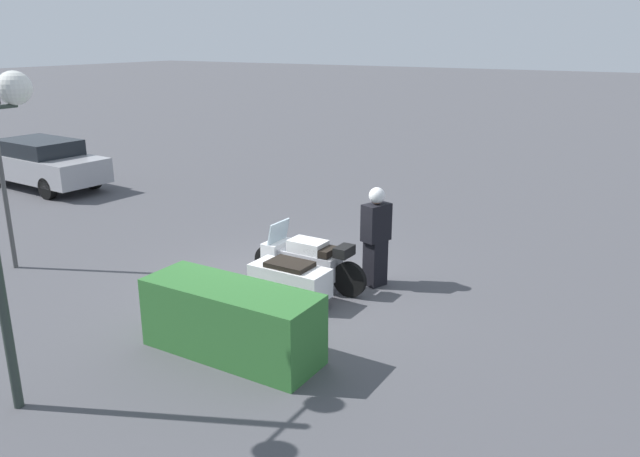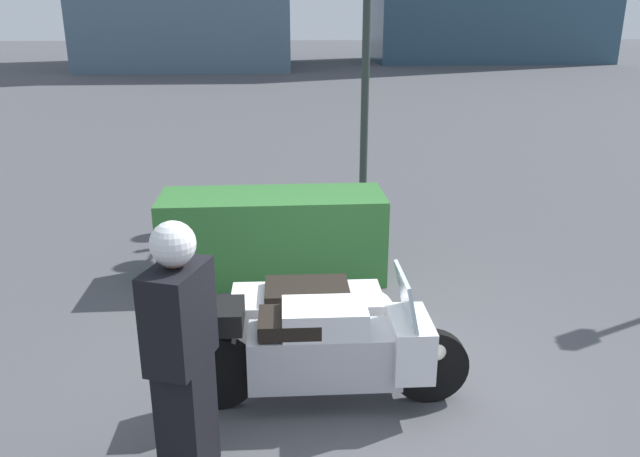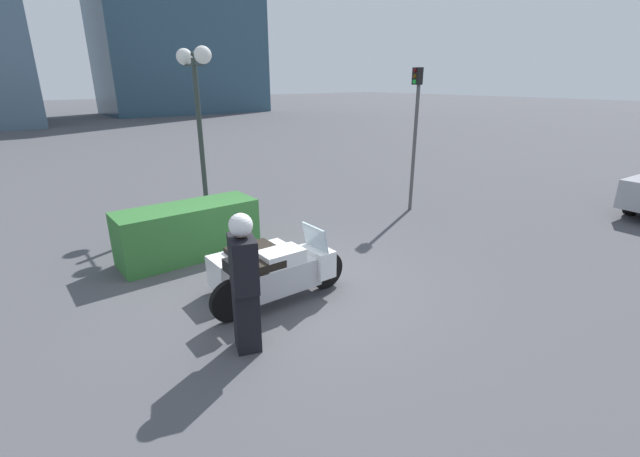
{
  "view_description": "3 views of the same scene",
  "coord_description": "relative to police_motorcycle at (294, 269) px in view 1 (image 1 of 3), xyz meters",
  "views": [
    {
      "loc": [
        -6.0,
        8.82,
        4.41
      ],
      "look_at": [
        -0.77,
        0.1,
        1.26
      ],
      "focal_mm": 35.0,
      "sensor_mm": 36.0,
      "label": 1
    },
    {
      "loc": [
        -0.7,
        -4.59,
        3.05
      ],
      "look_at": [
        -0.32,
        0.66,
        1.24
      ],
      "focal_mm": 35.0,
      "sensor_mm": 36.0,
      "label": 2
    },
    {
      "loc": [
        -3.56,
        -5.27,
        3.35
      ],
      "look_at": [
        0.56,
        0.01,
        0.99
      ],
      "focal_mm": 24.0,
      "sensor_mm": 36.0,
      "label": 3
    }
  ],
  "objects": [
    {
      "name": "police_motorcycle",
      "position": [
        0.0,
        0.0,
        0.0
      ],
      "size": [
        2.37,
        1.37,
        1.15
      ],
      "rotation": [
        0.0,
        0.0,
        -0.01
      ],
      "color": "black",
      "rests_on": "ground"
    },
    {
      "name": "parked_car_background",
      "position": [
        10.99,
        -2.9,
        0.31
      ],
      "size": [
        4.62,
        1.98,
        1.46
      ],
      "rotation": [
        0.0,
        0.0,
        -0.06
      ],
      "color": "#9E9EA3",
      "rests_on": "ground"
    },
    {
      "name": "ground_plane",
      "position": [
        0.3,
        -0.2,
        -0.46
      ],
      "size": [
        160.0,
        160.0,
        0.0
      ],
      "primitive_type": "plane",
      "color": "#4C4C51"
    },
    {
      "name": "officer_rider",
      "position": [
        -1.05,
        -1.11,
        0.51
      ],
      "size": [
        0.45,
        0.58,
        1.85
      ],
      "rotation": [
        0.0,
        0.0,
        2.8
      ],
      "color": "black",
      "rests_on": "ground"
    },
    {
      "name": "hedge_bush_curbside",
      "position": [
        -0.45,
        2.32,
        0.06
      ],
      "size": [
        2.65,
        0.94,
        1.04
      ],
      "primitive_type": "cube",
      "color": "#337033",
      "rests_on": "ground"
    }
  ]
}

